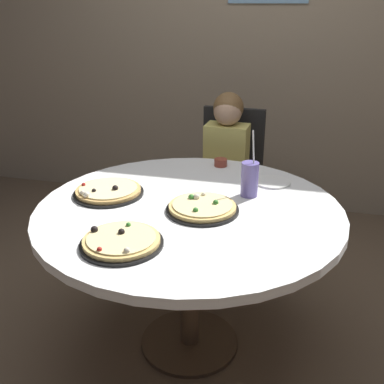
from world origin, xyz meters
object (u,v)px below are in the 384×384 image
Objects in this scene: dining_table at (189,224)px; pizza_veggie at (202,207)px; pizza_pepperoni at (121,241)px; plate_small at (272,182)px; sauce_bowl at (221,162)px; pizza_cheese at (108,191)px; soda_cup at (250,179)px; chair_wooden at (229,174)px; diner_child at (223,191)px.

dining_table is 4.28× the size of pizza_veggie.
pizza_pepperoni reaches higher than plate_small.
dining_table is 0.57m from sauce_bowl.
pizza_pepperoni is 0.96m from sauce_bowl.
dining_table is at bearing -5.63° from pizza_cheese.
pizza_veggie is at bearing 58.60° from pizza_pepperoni.
pizza_pepperoni is (0.24, -0.43, -0.00)m from pizza_cheese.
dining_table is 0.35m from soda_cup.
pizza_cheese is 0.49m from pizza_pepperoni.
pizza_veggie is 0.28m from soda_cup.
sauce_bowl is at bearing 148.53° from plate_small.
sauce_bowl is (0.19, 0.95, 0.00)m from pizza_pepperoni.
chair_wooden is at bearing 89.75° from dining_table.
pizza_veggie is 4.48× the size of sauce_bowl.
chair_wooden is at bearing 67.61° from pizza_cheese.
chair_wooden is 0.75m from plate_small.
soda_cup reaches higher than pizza_veggie.
sauce_bowl is at bearing 119.18° from soda_cup.
plate_small is (0.33, 0.38, 0.09)m from dining_table.
soda_cup is at bearing 51.97° from pizza_veggie.
soda_cup reaches higher than pizza_cheese.
sauce_bowl is (0.03, -0.46, 0.24)m from chair_wooden.
sauce_bowl is at bearing 93.39° from pizza_veggie.
pizza_pepperoni reaches higher than sauce_bowl.
sauce_bowl is 0.35m from plate_small.
pizza_veggie reaches higher than plate_small.
plate_small is at bearing 57.86° from pizza_pepperoni.
plate_small is at bearing 49.20° from dining_table.
pizza_cheese is at bearing 119.58° from pizza_pepperoni.
chair_wooden is 3.10× the size of soda_cup.
plate_small is at bearing 25.01° from pizza_cheese.
pizza_veggie is 0.48m from plate_small.
sauce_bowl is (0.03, -0.28, 0.29)m from diner_child.
pizza_cheese is at bearing -129.63° from sauce_bowl.
diner_child is 3.45× the size of pizza_veggie.
pizza_cheese is at bearing -116.39° from diner_child.
pizza_veggie is 0.42m from pizza_pepperoni.
pizza_cheese is at bearing 171.90° from pizza_veggie.
diner_child is 0.77m from soda_cup.
dining_table is 1.03m from chair_wooden.
sauce_bowl is at bearing 50.37° from pizza_cheese.
soda_cup reaches higher than pizza_pepperoni.
soda_cup reaches higher than dining_table.
plate_small is (0.32, -0.64, 0.22)m from chair_wooden.
soda_cup is at bearing -115.80° from plate_small.
plate_small is (0.29, -0.18, -0.02)m from sauce_bowl.
pizza_veggie reaches higher than sauce_bowl.
diner_child is (-0.01, -0.18, -0.05)m from chair_wooden.
pizza_cheese is (-0.40, 0.04, 0.10)m from dining_table.
pizza_cheese reaches higher than dining_table.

